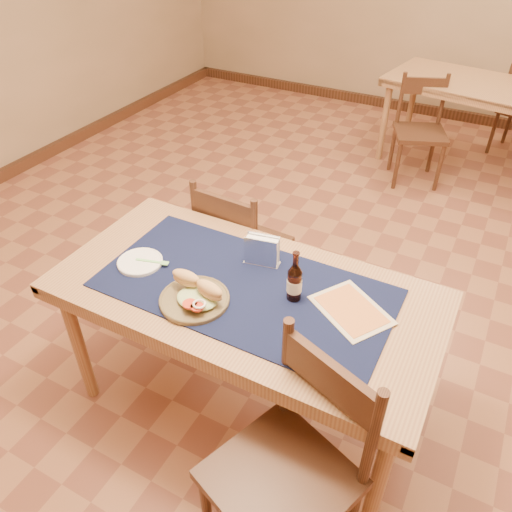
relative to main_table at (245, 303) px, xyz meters
The scene contains 14 objects.
room 1.08m from the main_table, 90.00° to the left, with size 6.04×7.04×2.84m.
main_table is the anchor object (origin of this frame).
placemat 0.09m from the main_table, ahead, with size 1.20×0.60×0.01m, color #0E1134.
baseboard 1.01m from the main_table, 90.00° to the left, with size 6.00×7.00×0.10m.
back_table 3.20m from the main_table, 80.94° to the left, with size 1.64×1.00×0.75m.
chair_main_far 0.70m from the main_table, 121.35° to the left, with size 0.44×0.44×0.90m.
chair_main_near 0.68m from the main_table, 47.62° to the right, with size 0.57×0.57×0.95m.
chair_back_near 2.74m from the main_table, 87.26° to the left, with size 0.52×0.52×0.86m.
sandwich_plate 0.24m from the main_table, 127.94° to the right, with size 0.28×0.28×0.11m.
side_plate 0.50m from the main_table, behind, with size 0.20×0.20×0.02m.
fork 0.43m from the main_table, behind, with size 0.15×0.06×0.00m.
beer_bottle 0.27m from the main_table, 10.13° to the left, with size 0.06×0.06×0.23m.
napkin_holder 0.23m from the main_table, 93.86° to the left, with size 0.16×0.08×0.14m.
menu_card 0.45m from the main_table, ahead, with size 0.36×0.34×0.01m.
Camera 1 is at (0.77, -2.15, 2.10)m, focal length 35.00 mm.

